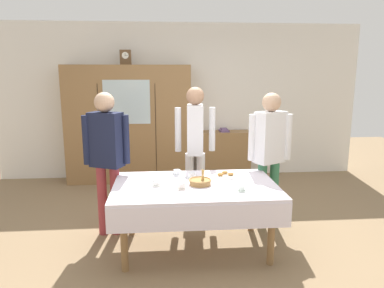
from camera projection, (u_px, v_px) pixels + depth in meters
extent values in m
plane|color=#846B4C|center=(193.00, 239.00, 4.10)|extent=(12.00, 12.00, 0.00)
cube|color=silver|center=(180.00, 101.00, 6.42)|extent=(6.40, 0.10, 2.70)
cylinder|color=olive|center=(124.00, 237.00, 3.40)|extent=(0.07, 0.07, 0.69)
cylinder|color=olive|center=(271.00, 232.00, 3.52)|extent=(0.07, 0.07, 0.69)
cylinder|color=olive|center=(131.00, 207.00, 4.16)|extent=(0.07, 0.07, 0.69)
cylinder|color=olive|center=(252.00, 203.00, 4.28)|extent=(0.07, 0.07, 0.69)
cube|color=silver|center=(195.00, 186.00, 3.77)|extent=(1.71, 1.07, 0.03)
cube|color=silver|center=(201.00, 218.00, 3.27)|extent=(1.71, 0.01, 0.24)
cube|color=olive|center=(129.00, 124.00, 6.13)|extent=(2.09, 0.45, 1.98)
cube|color=silver|center=(127.00, 102.00, 5.83)|extent=(0.75, 0.01, 0.71)
cube|color=black|center=(100.00, 133.00, 5.89)|extent=(0.01, 0.01, 1.59)
cube|color=black|center=(156.00, 132.00, 5.97)|extent=(0.01, 0.01, 1.59)
cube|color=brown|center=(126.00, 57.00, 5.91)|extent=(0.18, 0.10, 0.24)
cylinder|color=white|center=(125.00, 55.00, 5.85)|extent=(0.11, 0.01, 0.11)
cube|color=black|center=(125.00, 54.00, 5.84)|extent=(0.00, 0.00, 0.04)
cube|color=black|center=(126.00, 55.00, 5.84)|extent=(0.05, 0.00, 0.00)
cube|color=olive|center=(224.00, 154.00, 6.43)|extent=(0.92, 0.35, 0.84)
cube|color=#664C7A|center=(224.00, 131.00, 6.34)|extent=(0.17, 0.22, 0.03)
cube|color=#664C7A|center=(224.00, 129.00, 6.34)|extent=(0.12, 0.21, 0.03)
cylinder|color=silver|center=(241.00, 190.00, 3.56)|extent=(0.13, 0.13, 0.01)
cylinder|color=silver|center=(241.00, 187.00, 3.56)|extent=(0.08, 0.08, 0.05)
torus|color=silver|center=(245.00, 187.00, 3.56)|extent=(0.04, 0.01, 0.04)
cylinder|color=#47230F|center=(241.00, 185.00, 3.55)|extent=(0.06, 0.06, 0.01)
cylinder|color=white|center=(182.00, 188.00, 3.62)|extent=(0.13, 0.13, 0.01)
cylinder|color=white|center=(182.00, 185.00, 3.62)|extent=(0.08, 0.08, 0.05)
torus|color=white|center=(185.00, 185.00, 3.62)|extent=(0.04, 0.01, 0.04)
cylinder|color=white|center=(192.00, 178.00, 3.99)|extent=(0.13, 0.13, 0.01)
cylinder|color=white|center=(192.00, 175.00, 3.98)|extent=(0.08, 0.08, 0.05)
torus|color=white|center=(195.00, 175.00, 3.98)|extent=(0.04, 0.01, 0.04)
cylinder|color=#47230F|center=(192.00, 173.00, 3.98)|extent=(0.06, 0.06, 0.01)
cylinder|color=white|center=(177.00, 175.00, 4.10)|extent=(0.13, 0.13, 0.01)
cylinder|color=white|center=(177.00, 172.00, 4.09)|extent=(0.08, 0.08, 0.05)
torus|color=white|center=(180.00, 172.00, 4.10)|extent=(0.04, 0.01, 0.04)
cylinder|color=white|center=(156.00, 185.00, 3.72)|extent=(0.13, 0.13, 0.01)
cylinder|color=white|center=(156.00, 182.00, 3.71)|extent=(0.08, 0.08, 0.05)
torus|color=white|center=(160.00, 182.00, 3.72)|extent=(0.04, 0.01, 0.04)
cylinder|color=#9E7542|center=(200.00, 182.00, 3.75)|extent=(0.22, 0.22, 0.05)
torus|color=#9E7542|center=(200.00, 180.00, 3.74)|extent=(0.24, 0.24, 0.02)
cylinder|color=tan|center=(203.00, 176.00, 3.72)|extent=(0.04, 0.02, 0.12)
cylinder|color=tan|center=(203.00, 175.00, 3.74)|extent=(0.03, 0.04, 0.12)
cylinder|color=tan|center=(203.00, 175.00, 3.75)|extent=(0.02, 0.03, 0.12)
cylinder|color=white|center=(225.00, 176.00, 4.05)|extent=(0.28, 0.28, 0.01)
ellipsoid|color=#BC7F3D|center=(231.00, 174.00, 4.04)|extent=(0.07, 0.05, 0.04)
ellipsoid|color=#BC7F3D|center=(225.00, 172.00, 4.10)|extent=(0.07, 0.05, 0.04)
ellipsoid|color=#BC7F3D|center=(220.00, 174.00, 4.02)|extent=(0.07, 0.05, 0.04)
cube|color=silver|center=(134.00, 175.00, 4.09)|extent=(0.10, 0.01, 0.00)
ellipsoid|color=silver|center=(139.00, 175.00, 4.09)|extent=(0.03, 0.02, 0.01)
cube|color=silver|center=(149.00, 178.00, 3.99)|extent=(0.10, 0.01, 0.00)
ellipsoid|color=silver|center=(154.00, 177.00, 3.99)|extent=(0.03, 0.02, 0.01)
cube|color=silver|center=(245.00, 173.00, 4.18)|extent=(0.10, 0.01, 0.00)
ellipsoid|color=silver|center=(249.00, 172.00, 4.19)|extent=(0.03, 0.02, 0.01)
cylinder|color=silver|center=(189.00, 184.00, 4.75)|extent=(0.11, 0.11, 0.84)
cylinder|color=silver|center=(201.00, 184.00, 4.76)|extent=(0.11, 0.11, 0.84)
cube|color=silver|center=(195.00, 129.00, 4.61)|extent=(0.23, 0.38, 0.63)
sphere|color=tan|center=(195.00, 96.00, 4.52)|extent=(0.23, 0.23, 0.23)
cylinder|color=silver|center=(178.00, 130.00, 4.59)|extent=(0.08, 0.08, 0.56)
cylinder|color=silver|center=(212.00, 129.00, 4.63)|extent=(0.08, 0.08, 0.56)
cylinder|color=#933338|center=(102.00, 201.00, 4.17)|extent=(0.11, 0.11, 0.82)
cylinder|color=#933338|center=(116.00, 200.00, 4.18)|extent=(0.11, 0.11, 0.82)
cube|color=#191E38|center=(106.00, 140.00, 4.03)|extent=(0.41, 0.33, 0.62)
sphere|color=tan|center=(104.00, 102.00, 3.95)|extent=(0.22, 0.22, 0.22)
cylinder|color=#191E38|center=(86.00, 140.00, 4.02)|extent=(0.08, 0.08, 0.55)
cylinder|color=#191E38|center=(126.00, 139.00, 4.05)|extent=(0.08, 0.08, 0.55)
cylinder|color=#33704C|center=(262.00, 195.00, 4.39)|extent=(0.11, 0.11, 0.81)
cylinder|color=#33704C|center=(274.00, 194.00, 4.40)|extent=(0.11, 0.11, 0.81)
cube|color=silver|center=(270.00, 137.00, 4.25)|extent=(0.41, 0.35, 0.61)
sphere|color=tan|center=(272.00, 102.00, 4.17)|extent=(0.22, 0.22, 0.22)
cylinder|color=silver|center=(252.00, 138.00, 4.24)|extent=(0.08, 0.08, 0.55)
cylinder|color=silver|center=(288.00, 137.00, 4.27)|extent=(0.08, 0.08, 0.55)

